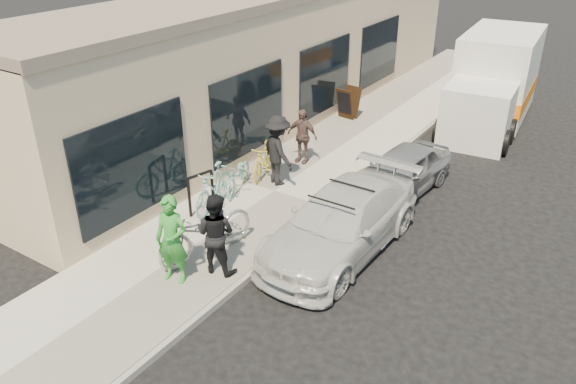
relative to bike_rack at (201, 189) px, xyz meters
The scene contains 17 objects.
ground 3.13m from the bike_rack, 23.61° to the right, with size 120.00×120.00×0.00m, color black.
sidewalk 2.06m from the bike_rack, 66.32° to the left, with size 3.00×34.00×0.15m, color #B2AEA0.
curb 3.01m from the bike_rack, 37.41° to the left, with size 0.12×34.00×0.13m, color gray.
storefront 7.34m from the bike_rack, 109.95° to the left, with size 3.60×20.00×4.22m.
bike_rack is the anchor object (origin of this frame).
sandwich_board 7.45m from the bike_rack, 91.49° to the left, with size 0.70×0.70×1.01m.
sedan_white 3.34m from the bike_rack, ahead, with size 1.97×4.56×1.35m.
sedan_silver 4.94m from the bike_rack, 48.03° to the left, with size 1.36×3.38×1.15m, color #949499.
moving_truck 10.82m from the bike_rack, 70.21° to the left, with size 2.64×5.90×2.82m.
tandem_bike 1.81m from the bike_rack, 45.41° to the right, with size 0.77×2.21×1.16m, color silver.
woman_rider 2.61m from the bike_rack, 59.91° to the right, with size 0.64×0.42×1.75m, color #2E8B2E.
man_standing 2.37m from the bike_rack, 41.67° to the right, with size 0.79×0.62×1.63m, color black.
cruiser_bike_a 0.35m from the bike_rack, 74.59° to the left, with size 0.49×1.72×1.03m, color #7EBDB3.
cruiser_bike_b 1.36m from the bike_rack, 89.04° to the left, with size 0.55×1.57×0.82m, color #7EBDB3.
cruiser_bike_c 2.35m from the bike_rack, 88.30° to the left, with size 0.42×1.48×0.89m, color gold.
bystander_a 2.30m from the bike_rack, 74.28° to the left, with size 1.15×0.66×1.78m, color black.
bystander_b 3.68m from the bike_rack, 83.54° to the left, with size 0.88×0.37×1.50m, color brown.
Camera 1 is at (5.03, -7.11, 6.48)m, focal length 35.00 mm.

